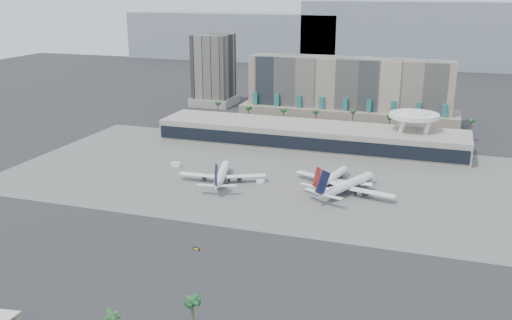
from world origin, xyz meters
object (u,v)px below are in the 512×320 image
(airliner_left, at_px, (222,175))
(airliner_right, at_px, (348,185))
(airliner_centre, at_px, (332,178))
(service_vehicle_a, at_px, (176,164))
(taxiway_sign, at_px, (196,249))
(service_vehicle_b, at_px, (261,181))

(airliner_left, bearing_deg, airliner_right, -10.99)
(airliner_centre, distance_m, service_vehicle_a, 78.93)
(taxiway_sign, bearing_deg, airliner_centre, 80.27)
(service_vehicle_a, bearing_deg, taxiway_sign, -66.58)
(airliner_right, height_order, service_vehicle_b, airliner_right)
(airliner_right, xyz_separation_m, service_vehicle_a, (-87.64, 11.42, -2.78))
(service_vehicle_a, height_order, taxiway_sign, service_vehicle_a)
(airliner_left, relative_size, airliner_centre, 1.08)
(airliner_centre, distance_m, airliner_right, 12.32)
(service_vehicle_a, distance_m, taxiway_sign, 95.90)
(service_vehicle_a, bearing_deg, airliner_centre, -8.97)
(airliner_left, distance_m, airliner_right, 57.19)
(taxiway_sign, bearing_deg, service_vehicle_a, 131.43)
(service_vehicle_a, xyz_separation_m, taxiway_sign, (48.47, -82.75, -0.53))
(airliner_centre, height_order, airliner_right, airliner_right)
(service_vehicle_a, height_order, service_vehicle_b, service_vehicle_a)
(airliner_left, distance_m, taxiway_sign, 70.35)
(airliner_right, distance_m, service_vehicle_a, 88.42)
(service_vehicle_a, bearing_deg, airliner_left, -32.78)
(airliner_left, xyz_separation_m, airliner_centre, (48.30, 11.99, -0.28))
(service_vehicle_a, bearing_deg, service_vehicle_b, -19.53)
(service_vehicle_b, xyz_separation_m, taxiway_sign, (0.66, -72.07, -0.34))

